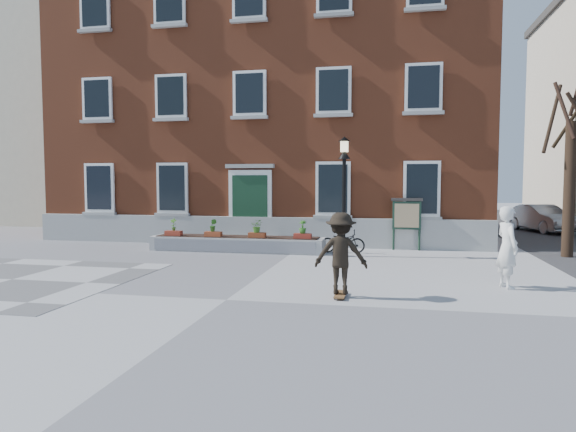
% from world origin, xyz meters
% --- Properties ---
extents(ground, '(100.00, 100.00, 0.00)m').
position_xyz_m(ground, '(0.00, 0.00, 0.00)').
color(ground, '#9F9EA1').
rests_on(ground, ground).
extents(checker_patch, '(6.00, 6.00, 0.01)m').
position_xyz_m(checker_patch, '(-6.00, 1.00, 0.01)').
color(checker_patch, '#5B5A5D').
rests_on(checker_patch, ground).
extents(distant_building, '(10.00, 12.00, 13.00)m').
position_xyz_m(distant_building, '(-18.00, 20.00, 6.50)').
color(distant_building, beige).
rests_on(distant_building, ground).
extents(bicycle, '(1.56, 0.60, 0.81)m').
position_xyz_m(bicycle, '(1.70, 7.49, 0.41)').
color(bicycle, black).
rests_on(bicycle, ground).
extents(parked_car, '(2.62, 4.25, 1.32)m').
position_xyz_m(parked_car, '(10.49, 16.70, 0.66)').
color(parked_car, '#AAACAE').
rests_on(parked_car, ground).
extents(bystander, '(0.64, 0.80, 1.91)m').
position_xyz_m(bystander, '(6.02, 2.47, 0.96)').
color(bystander, white).
rests_on(bystander, ground).
extents(brick_building, '(18.40, 10.85, 12.60)m').
position_xyz_m(brick_building, '(-2.00, 13.98, 6.30)').
color(brick_building, brown).
rests_on(brick_building, ground).
extents(planter_assembly, '(6.20, 1.12, 1.15)m').
position_xyz_m(planter_assembly, '(-1.99, 7.18, 0.31)').
color(planter_assembly, '#B3B2AE').
rests_on(planter_assembly, ground).
extents(bare_tree, '(1.83, 1.83, 6.16)m').
position_xyz_m(bare_tree, '(9.01, 8.01, 2.79)').
color(bare_tree, '#312115').
rests_on(bare_tree, ground).
extents(lamp_post, '(0.40, 0.40, 3.93)m').
position_xyz_m(lamp_post, '(1.82, 6.71, 2.54)').
color(lamp_post, black).
rests_on(lamp_post, ground).
extents(notice_board, '(1.10, 0.16, 1.87)m').
position_xyz_m(notice_board, '(3.88, 8.63, 1.26)').
color(notice_board, '#172F21').
rests_on(notice_board, ground).
extents(skateboarder, '(1.14, 0.78, 1.82)m').
position_xyz_m(skateboarder, '(2.32, 0.75, 0.95)').
color(skateboarder, brown).
rests_on(skateboarder, ground).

